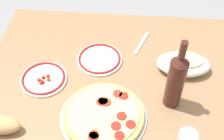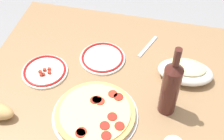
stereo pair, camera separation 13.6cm
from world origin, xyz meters
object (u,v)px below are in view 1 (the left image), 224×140
(side_plate_far, at_px, (99,59))
(baked_pasta_dish, at_px, (183,63))
(side_plate_near, at_px, (44,79))
(pepperoni_pizza, at_px, (104,115))
(dining_table, at_px, (112,92))
(wine_bottle, at_px, (176,80))

(side_plate_far, bearing_deg, baked_pasta_dish, 175.89)
(baked_pasta_dish, distance_m, side_plate_near, 0.62)
(baked_pasta_dish, relative_size, side_plate_near, 1.17)
(pepperoni_pizza, xyz_separation_m, side_plate_far, (0.05, -0.31, -0.01))
(pepperoni_pizza, height_order, side_plate_far, pepperoni_pizza)
(dining_table, relative_size, side_plate_far, 5.35)
(pepperoni_pizza, bearing_deg, baked_pasta_dish, -138.94)
(dining_table, xyz_separation_m, side_plate_near, (0.30, 0.06, 0.14))
(pepperoni_pizza, distance_m, wine_bottle, 0.31)
(dining_table, distance_m, wine_bottle, 0.39)
(pepperoni_pizza, xyz_separation_m, baked_pasta_dish, (-0.33, -0.29, 0.03))
(dining_table, relative_size, pepperoni_pizza, 3.29)
(pepperoni_pizza, height_order, side_plate_near, pepperoni_pizza)
(pepperoni_pizza, distance_m, side_plate_far, 0.32)
(dining_table, bearing_deg, pepperoni_pizza, 86.34)
(dining_table, distance_m, side_plate_near, 0.33)
(pepperoni_pizza, relative_size, side_plate_near, 1.68)
(dining_table, xyz_separation_m, side_plate_far, (0.07, -0.08, 0.14))
(baked_pasta_dish, height_order, wine_bottle, wine_bottle)
(side_plate_far, bearing_deg, wine_bottle, 146.06)
(baked_pasta_dish, relative_size, wine_bottle, 0.72)
(baked_pasta_dish, height_order, side_plate_near, baked_pasta_dish)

